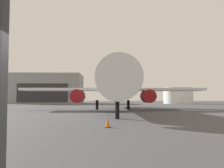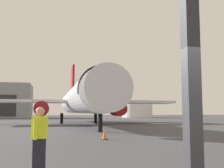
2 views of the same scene
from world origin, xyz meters
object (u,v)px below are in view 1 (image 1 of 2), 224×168
airplane (113,87)px  fuel_storage_tank (178,96)px  traffic_cone (108,123)px  distant_hangar (48,89)px

airplane → fuel_storage_tank: size_ratio=3.81×
airplane → traffic_cone: 20.34m
airplane → traffic_cone: size_ratio=57.54×
traffic_cone → fuel_storage_tank: fuel_storage_tank is taller
traffic_cone → fuel_storage_tank: bearing=70.5°
traffic_cone → distant_hangar: 72.60m
traffic_cone → fuel_storage_tank: (22.78, 64.40, 2.25)m
airplane → fuel_storage_tank: airplane is taller
traffic_cone → fuel_storage_tank: size_ratio=0.07×
distant_hangar → fuel_storage_tank: bearing=-7.0°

